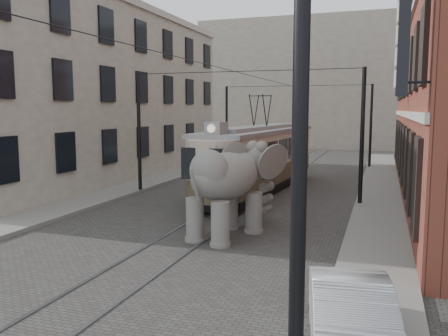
% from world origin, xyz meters
% --- Properties ---
extents(ground, '(120.00, 120.00, 0.00)m').
position_xyz_m(ground, '(0.00, 0.00, 0.00)').
color(ground, '#3F3D3A').
extents(tram_rails, '(1.54, 80.00, 0.02)m').
position_xyz_m(tram_rails, '(0.00, 0.00, 0.01)').
color(tram_rails, slate).
rests_on(tram_rails, ground).
extents(sidewalk_right, '(2.00, 60.00, 0.15)m').
position_xyz_m(sidewalk_right, '(6.00, 0.00, 0.07)').
color(sidewalk_right, slate).
rests_on(sidewalk_right, ground).
extents(sidewalk_left, '(2.00, 60.00, 0.15)m').
position_xyz_m(sidewalk_left, '(-6.50, 0.00, 0.07)').
color(sidewalk_left, slate).
rests_on(sidewalk_left, ground).
extents(stucco_building, '(7.00, 24.00, 10.00)m').
position_xyz_m(stucco_building, '(-11.00, 10.00, 5.00)').
color(stucco_building, gray).
rests_on(stucco_building, ground).
extents(distant_block, '(28.00, 10.00, 14.00)m').
position_xyz_m(distant_block, '(0.00, 40.00, 7.00)').
color(distant_block, gray).
rests_on(distant_block, ground).
extents(catenary, '(11.00, 30.20, 6.00)m').
position_xyz_m(catenary, '(-0.20, 5.00, 3.00)').
color(catenary, black).
rests_on(catenary, ground).
extents(tram, '(3.51, 12.62, 4.94)m').
position_xyz_m(tram, '(0.08, 8.36, 2.47)').
color(tram, '#BEAF99').
rests_on(tram, ground).
extents(elephant, '(4.15, 5.69, 3.12)m').
position_xyz_m(elephant, '(1.21, -0.62, 1.56)').
color(elephant, slate).
rests_on(elephant, ground).
extents(parked_car, '(2.02, 4.07, 1.28)m').
position_xyz_m(parked_car, '(5.67, -7.19, 0.64)').
color(parked_car, '#9E9EA2').
rests_on(parked_car, ground).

